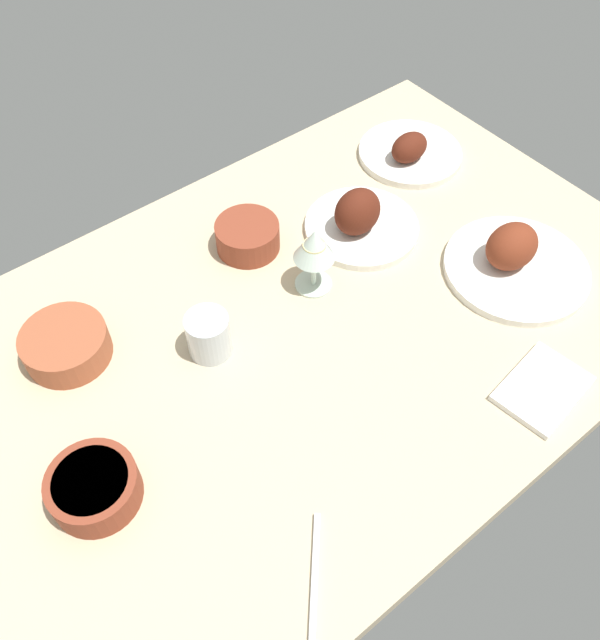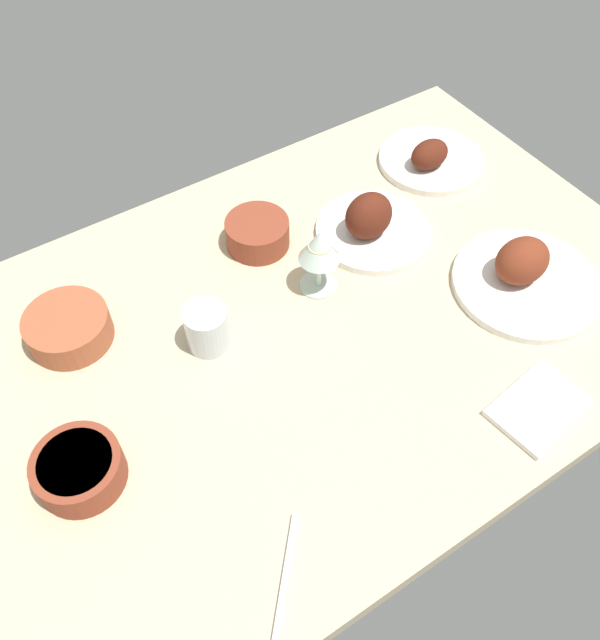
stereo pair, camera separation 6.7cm
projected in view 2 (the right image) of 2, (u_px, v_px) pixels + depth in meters
dining_table at (300, 334)px, 120.61cm from camera, size 140.00×90.00×4.00cm
plate_far_side at (371, 224)px, 130.59cm from camera, size 22.91×22.91×10.94cm
plate_center_main at (524, 275)px, 123.09cm from camera, size 27.47×27.47×10.09cm
plate_near_viewer at (430, 159)px, 145.27cm from camera, size 22.90×22.90×7.74cm
bowl_sauce at (257, 232)px, 129.44cm from camera, size 12.50×12.50×5.74cm
bowl_soup at (79, 469)px, 98.74cm from camera, size 13.43×13.43×5.67cm
bowl_pasta at (68, 327)px, 115.21cm from camera, size 14.75×14.75×5.57cm
wine_glass at (319, 249)px, 117.24cm from camera, size 7.60×7.60×14.00cm
water_tumbler at (207, 328)px, 113.63cm from camera, size 7.56×7.56×8.29cm
folded_napkin at (539, 408)px, 108.04cm from camera, size 16.80×13.01×1.20cm
fork_loose at (285, 578)px, 91.55cm from camera, size 12.84×14.31×0.80cm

